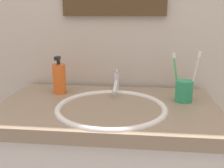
{
  "coord_description": "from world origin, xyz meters",
  "views": [
    {
      "loc": [
        0.13,
        -0.99,
        1.27
      ],
      "look_at": [
        0.02,
        -0.02,
        1.0
      ],
      "focal_mm": 40.9,
      "sensor_mm": 36.0,
      "label": 1
    }
  ],
  "objects_px": {
    "faucet": "(116,84)",
    "soap_dispenser": "(59,78)",
    "toothbrush_white": "(195,73)",
    "toothbrush_cup": "(184,91)",
    "toothbrush_green": "(176,73)"
  },
  "relations": [
    {
      "from": "faucet",
      "to": "toothbrush_cup",
      "type": "bearing_deg",
      "value": -17.08
    },
    {
      "from": "toothbrush_cup",
      "to": "soap_dispenser",
      "type": "bearing_deg",
      "value": 173.81
    },
    {
      "from": "toothbrush_cup",
      "to": "soap_dispenser",
      "type": "relative_size",
      "value": 0.51
    },
    {
      "from": "toothbrush_cup",
      "to": "toothbrush_green",
      "type": "bearing_deg",
      "value": 128.53
    },
    {
      "from": "toothbrush_white",
      "to": "soap_dispenser",
      "type": "bearing_deg",
      "value": 174.04
    },
    {
      "from": "toothbrush_white",
      "to": "toothbrush_green",
      "type": "relative_size",
      "value": 1.07
    },
    {
      "from": "soap_dispenser",
      "to": "faucet",
      "type": "bearing_deg",
      "value": 6.61
    },
    {
      "from": "toothbrush_white",
      "to": "soap_dispenser",
      "type": "xyz_separation_m",
      "value": [
        -0.6,
        0.06,
        -0.05
      ]
    },
    {
      "from": "toothbrush_green",
      "to": "faucet",
      "type": "bearing_deg",
      "value": 169.26
    },
    {
      "from": "toothbrush_white",
      "to": "soap_dispenser",
      "type": "distance_m",
      "value": 0.6
    },
    {
      "from": "faucet",
      "to": "soap_dispenser",
      "type": "xyz_separation_m",
      "value": [
        -0.26,
        -0.03,
        0.03
      ]
    },
    {
      "from": "toothbrush_cup",
      "to": "toothbrush_white",
      "type": "relative_size",
      "value": 0.43
    },
    {
      "from": "toothbrush_green",
      "to": "toothbrush_white",
      "type": "bearing_deg",
      "value": -30.96
    },
    {
      "from": "toothbrush_cup",
      "to": "toothbrush_green",
      "type": "xyz_separation_m",
      "value": [
        -0.03,
        0.04,
        0.07
      ]
    },
    {
      "from": "faucet",
      "to": "toothbrush_cup",
      "type": "xyz_separation_m",
      "value": [
        0.3,
        -0.09,
        0.0
      ]
    }
  ]
}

